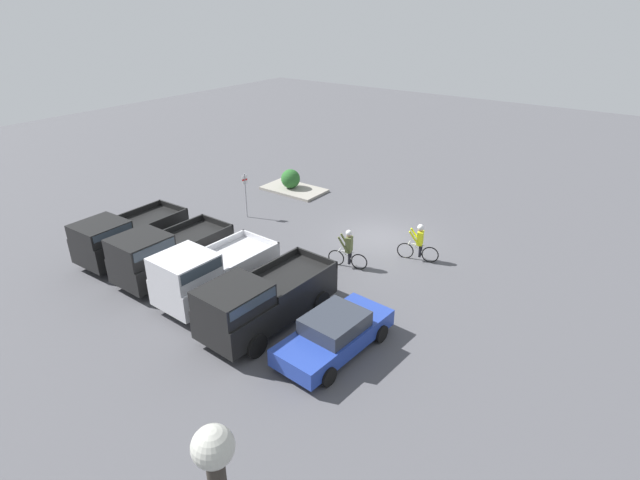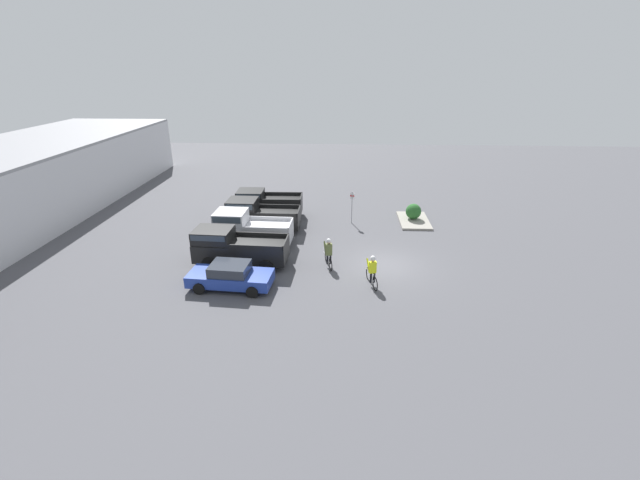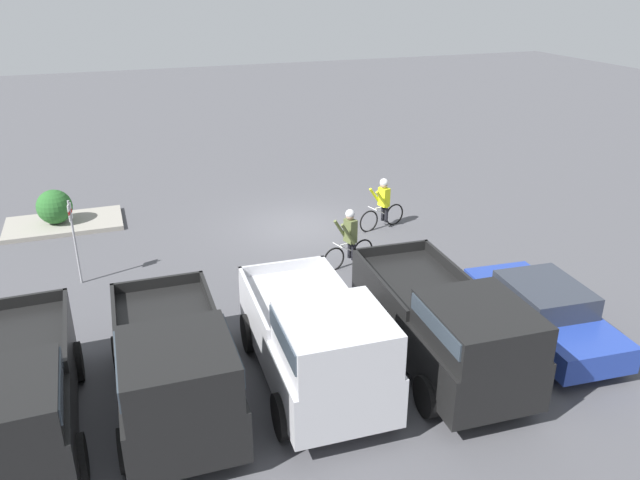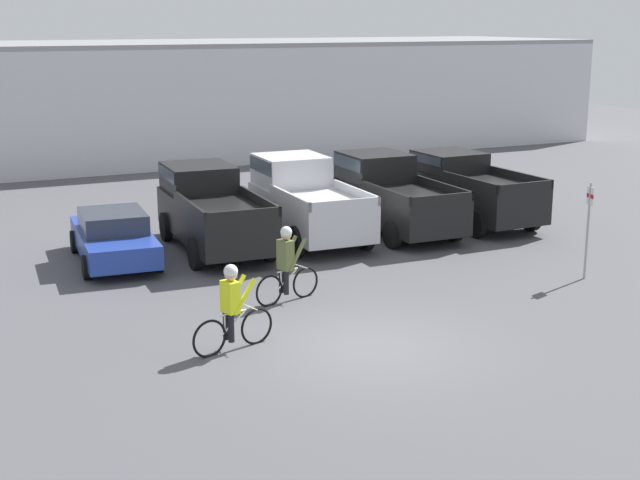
{
  "view_description": "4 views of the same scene",
  "coord_description": "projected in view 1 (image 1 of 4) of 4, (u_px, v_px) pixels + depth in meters",
  "views": [
    {
      "loc": [
        -10.56,
        19.46,
        10.48
      ],
      "look_at": [
        0.74,
        3.9,
        1.2
      ],
      "focal_mm": 28.0,
      "sensor_mm": 36.0,
      "label": 1
    },
    {
      "loc": [
        -22.83,
        2.74,
        11.04
      ],
      "look_at": [
        0.74,
        3.9,
        1.2
      ],
      "focal_mm": 24.0,
      "sensor_mm": 36.0,
      "label": 2
    },
    {
      "loc": [
        5.97,
        18.59,
        7.91
      ],
      "look_at": [
        0.74,
        3.9,
        1.2
      ],
      "focal_mm": 35.0,
      "sensor_mm": 36.0,
      "label": 3
    },
    {
      "loc": [
        -7.96,
        -14.48,
        6.24
      ],
      "look_at": [
        0.74,
        3.9,
        1.2
      ],
      "focal_mm": 50.0,
      "sensor_mm": 36.0,
      "label": 4
    }
  ],
  "objects": [
    {
      "name": "ground_plane",
      "position": [
        379.0,
        238.0,
        24.33
      ],
      "size": [
        80.0,
        80.0,
        0.0
      ],
      "primitive_type": "plane",
      "color": "#4C4C51"
    },
    {
      "name": "sedan_0",
      "position": [
        335.0,
        333.0,
        16.24
      ],
      "size": [
        2.22,
        4.49,
        1.37
      ],
      "color": "#233D9E",
      "rests_on": "ground_plane"
    },
    {
      "name": "pickup_truck_0",
      "position": [
        261.0,
        300.0,
        17.23
      ],
      "size": [
        2.42,
        5.45,
        2.17
      ],
      "color": "black",
      "rests_on": "ground_plane"
    },
    {
      "name": "pickup_truck_1",
      "position": [
        209.0,
        273.0,
        18.82
      ],
      "size": [
        2.43,
        4.91,
        2.31
      ],
      "color": "silver",
      "rests_on": "ground_plane"
    },
    {
      "name": "pickup_truck_2",
      "position": [
        165.0,
        252.0,
        20.44
      ],
      "size": [
        2.32,
        5.02,
        2.23
      ],
      "color": "black",
      "rests_on": "ground_plane"
    },
    {
      "name": "pickup_truck_3",
      "position": [
        126.0,
        235.0,
        22.0
      ],
      "size": [
        2.29,
        4.89,
        2.1
      ],
      "color": "black",
      "rests_on": "ground_plane"
    },
    {
      "name": "cyclist_0",
      "position": [
        348.0,
        248.0,
        21.31
      ],
      "size": [
        1.74,
        0.58,
        1.78
      ],
      "color": "black",
      "rests_on": "ground_plane"
    },
    {
      "name": "cyclist_1",
      "position": [
        419.0,
        242.0,
        21.9
      ],
      "size": [
        1.82,
        0.59,
        1.75
      ],
      "color": "black",
      "rests_on": "ground_plane"
    },
    {
      "name": "fire_lane_sign",
      "position": [
        245.0,
        191.0,
        26.05
      ],
      "size": [
        0.1,
        0.3,
        2.42
      ],
      "color": "#9E9EA3",
      "rests_on": "ground_plane"
    },
    {
      "name": "curb_island",
      "position": [
        294.0,
        189.0,
        30.34
      ],
      "size": [
        3.76,
        2.17,
        0.15
      ],
      "primitive_type": "cube",
      "color": "gray",
      "rests_on": "ground_plane"
    },
    {
      "name": "shrub",
      "position": [
        291.0,
        179.0,
        30.13
      ],
      "size": [
        1.15,
        1.15,
        1.15
      ],
      "color": "#286028",
      "rests_on": "curb_island"
    }
  ]
}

